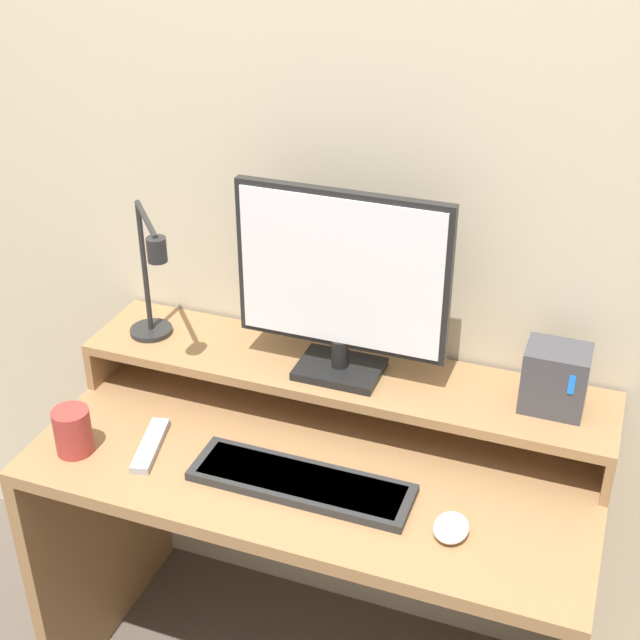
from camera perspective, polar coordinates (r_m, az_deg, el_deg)
The scene contains 10 objects.
wall_back at distance 1.86m, azimuth 3.15°, elevation 10.51°, with size 6.00×0.05×2.50m.
desk at distance 2.00m, azimuth -0.24°, elevation -13.26°, with size 1.16×0.56×0.70m.
monitor_shelf at distance 1.93m, azimuth 1.43°, elevation -3.56°, with size 1.16×0.23×0.12m.
monitor at distance 1.80m, azimuth 1.23°, elevation 2.51°, with size 0.45×0.13×0.41m.
desk_lamp at distance 1.95m, azimuth -10.76°, elevation 2.13°, with size 0.20×0.22×0.33m.
router_dock at distance 1.82m, azimuth 14.82°, elevation -3.63°, with size 0.12×0.10×0.14m.
keyboard at distance 1.78m, azimuth -1.22°, elevation -10.32°, with size 0.45×0.13×0.02m.
mouse at distance 1.70m, azimuth 8.39°, elevation -13.01°, with size 0.07×0.08×0.03m.
remote_control at distance 1.91m, azimuth -10.80°, elevation -7.89°, with size 0.08×0.18×0.02m.
mug at distance 1.92m, azimuth -15.54°, elevation -6.86°, with size 0.08×0.08×0.10m.
Camera 1 is at (0.52, -1.09, 1.86)m, focal length 50.00 mm.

